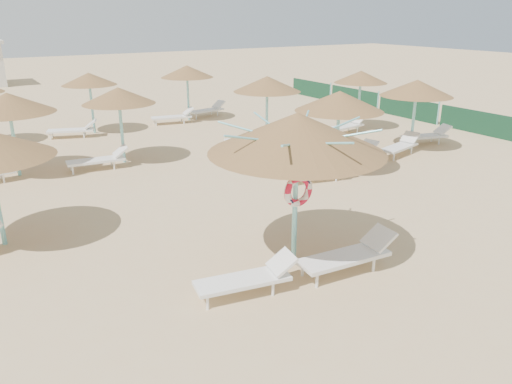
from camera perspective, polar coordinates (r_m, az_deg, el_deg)
ground at (r=10.74m, az=5.42°, el=-8.44°), size 120.00×120.00×0.00m
main_palapa at (r=10.00m, az=4.71°, el=6.69°), size 3.60×3.60×3.23m
lounger_main_a at (r=9.58m, az=-0.81°, el=-9.77°), size 2.02×0.90×0.71m
lounger_main_b at (r=10.54m, az=10.67°, el=-7.03°), size 2.18×0.79×0.78m
palapa_field at (r=18.57m, az=-7.41°, el=11.09°), size 18.98×13.59×2.72m
windbreak_fence at (r=26.78m, az=16.99°, el=9.12°), size 0.08×19.84×1.10m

